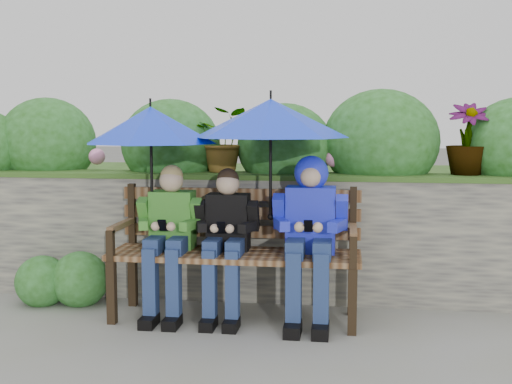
# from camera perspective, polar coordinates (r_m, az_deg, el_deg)

# --- Properties ---
(ground) EXTENTS (60.00, 60.00, 0.00)m
(ground) POSITION_cam_1_polar(r_m,az_deg,el_deg) (4.69, -0.18, -11.74)
(ground) COLOR slate
(ground) RESTS_ON ground
(garden_backdrop) EXTENTS (8.00, 2.86, 1.79)m
(garden_backdrop) POSITION_cam_1_polar(r_m,az_deg,el_deg) (6.13, 0.80, -1.52)
(garden_backdrop) COLOR #4F4D4A
(garden_backdrop) RESTS_ON ground
(park_bench) EXTENTS (1.84, 0.54, 0.97)m
(park_bench) POSITION_cam_1_polar(r_m,az_deg,el_deg) (4.78, -1.76, -4.59)
(park_bench) COLOR black
(park_bench) RESTS_ON ground
(boy_left) EXTENTS (0.48, 0.56, 1.13)m
(boy_left) POSITION_cam_1_polar(r_m,az_deg,el_deg) (4.79, -7.72, -3.51)
(boy_left) COLOR #266519
(boy_left) RESTS_ON ground
(boy_middle) EXTENTS (0.47, 0.54, 1.11)m
(boy_middle) POSITION_cam_1_polar(r_m,az_deg,el_deg) (4.69, -2.69, -3.76)
(boy_middle) COLOR black
(boy_middle) RESTS_ON ground
(boy_right) EXTENTS (0.53, 0.65, 1.21)m
(boy_right) POSITION_cam_1_polar(r_m,az_deg,el_deg) (4.61, 4.82, -2.89)
(boy_right) COLOR #2127C6
(boy_right) RESTS_ON ground
(umbrella_left) EXTENTS (0.99, 0.99, 0.90)m
(umbrella_left) POSITION_cam_1_polar(r_m,az_deg,el_deg) (4.78, -9.34, 5.89)
(umbrella_left) COLOR #0D2FDF
(umbrella_left) RESTS_ON ground
(umbrella_right) EXTENTS (1.13, 1.13, 0.94)m
(umbrella_right) POSITION_cam_1_polar(r_m,az_deg,el_deg) (4.63, 1.31, 6.57)
(umbrella_right) COLOR #0D2FDF
(umbrella_right) RESTS_ON ground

